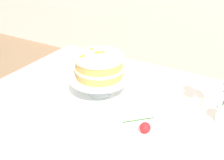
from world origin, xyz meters
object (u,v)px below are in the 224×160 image
Objects in this scene: layer_cake at (99,65)px; cake_stand at (99,79)px; teacup at (17,108)px; fallen_rose at (145,127)px; dining_table at (119,127)px.

cake_stand is at bearing 8.86° from layer_cake.
fallen_rose is (0.54, 0.16, -0.00)m from teacup.
cake_stand is 2.23× the size of teacup.
cake_stand is 2.24× the size of fallen_rose.
dining_table is at bearing 31.98° from teacup.
cake_stand reaches higher than teacup.
cake_stand is 0.35m from fallen_rose.
dining_table is at bearing -27.46° from layer_cake.
dining_table is 0.30m from layer_cake.
teacup is at bearing -163.28° from fallen_rose.
layer_cake reaches higher than cake_stand.
dining_table is at bearing -27.48° from cake_stand.
layer_cake is 0.37m from fallen_rose.
layer_cake is at bearing 54.21° from teacup.
cake_stand is 0.39m from teacup.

